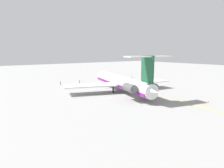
# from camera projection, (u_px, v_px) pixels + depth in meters

# --- Properties ---
(ground) EXTENTS (354.29, 354.29, 0.00)m
(ground) POSITION_uv_depth(u_px,v_px,m) (134.00, 87.00, 84.42)
(ground) COLOR gray
(main_jetliner) EXTENTS (46.90, 41.95, 13.85)m
(main_jetliner) POSITION_uv_depth(u_px,v_px,m) (122.00, 82.00, 72.54)
(main_jetliner) COLOR white
(main_jetliner) RESTS_ON ground
(ground_crew_near_nose) EXTENTS (0.27, 0.43, 1.67)m
(ground_crew_near_nose) POSITION_uv_depth(u_px,v_px,m) (80.00, 81.00, 93.81)
(ground_crew_near_nose) COLOR black
(ground_crew_near_nose) RESTS_ON ground
(ground_crew_near_tail) EXTENTS (0.32, 0.32, 1.68)m
(ground_crew_near_tail) POSITION_uv_depth(u_px,v_px,m) (60.00, 83.00, 88.77)
(ground_crew_near_tail) COLOR black
(ground_crew_near_tail) RESTS_ON ground
(ground_crew_portside) EXTENTS (0.38, 0.30, 1.79)m
(ground_crew_portside) POSITION_uv_depth(u_px,v_px,m) (132.00, 78.00, 104.35)
(ground_crew_portside) COLOR black
(ground_crew_portside) RESTS_ON ground
(safety_cone_nose) EXTENTS (0.40, 0.40, 0.55)m
(safety_cone_nose) POSITION_uv_depth(u_px,v_px,m) (208.00, 101.00, 58.25)
(safety_cone_nose) COLOR #EA590F
(safety_cone_nose) RESTS_ON ground
(safety_cone_wingtip) EXTENTS (0.40, 0.40, 0.55)m
(safety_cone_wingtip) POSITION_uv_depth(u_px,v_px,m) (204.00, 103.00, 56.47)
(safety_cone_wingtip) COLOR #EA590F
(safety_cone_wingtip) RESTS_ON ground
(safety_cone_tail) EXTENTS (0.40, 0.40, 0.55)m
(safety_cone_tail) POSITION_uv_depth(u_px,v_px,m) (70.00, 84.00, 91.12)
(safety_cone_tail) COLOR #EA590F
(safety_cone_tail) RESTS_ON ground
(taxiway_centreline) EXTENTS (88.52, 16.94, 0.01)m
(taxiway_centreline) POSITION_uv_depth(u_px,v_px,m) (138.00, 89.00, 79.89)
(taxiway_centreline) COLOR gold
(taxiway_centreline) RESTS_ON ground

